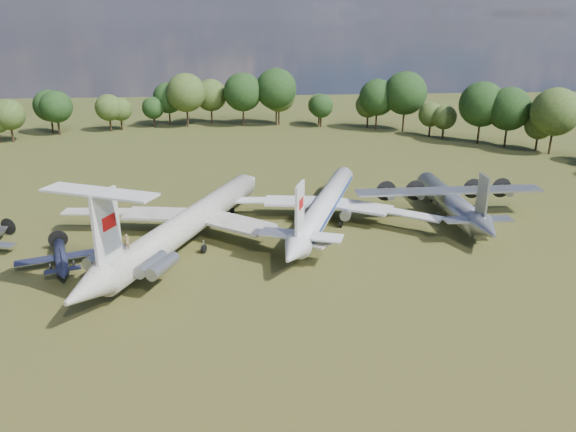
{
  "coord_description": "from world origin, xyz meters",
  "views": [
    {
      "loc": [
        6.15,
        -73.03,
        30.13
      ],
      "look_at": [
        12.43,
        -3.66,
        5.0
      ],
      "focal_mm": 35.0,
      "sensor_mm": 36.0,
      "label": 1
    }
  ],
  "objects_px": {
    "tu104_jet": "(325,209)",
    "an12_transport": "(450,205)",
    "small_prop_west": "(61,260)",
    "person_on_il62": "(127,242)",
    "il62_airliner": "(190,227)"
  },
  "relations": [
    {
      "from": "small_prop_west",
      "to": "person_on_il62",
      "type": "relative_size",
      "value": 7.8
    },
    {
      "from": "il62_airliner",
      "to": "small_prop_west",
      "type": "xyz_separation_m",
      "value": [
        -15.67,
        -6.06,
        -1.49
      ]
    },
    {
      "from": "an12_transport",
      "to": "small_prop_west",
      "type": "xyz_separation_m",
      "value": [
        -55.21,
        -13.49,
        -1.08
      ]
    },
    {
      "from": "tu104_jet",
      "to": "an12_transport",
      "type": "relative_size",
      "value": 1.41
    },
    {
      "from": "an12_transport",
      "to": "person_on_il62",
      "type": "bearing_deg",
      "value": -155.82
    },
    {
      "from": "tu104_jet",
      "to": "person_on_il62",
      "type": "bearing_deg",
      "value": -122.17
    },
    {
      "from": "il62_airliner",
      "to": "an12_transport",
      "type": "xyz_separation_m",
      "value": [
        39.54,
        7.43,
        -0.41
      ]
    },
    {
      "from": "an12_transport",
      "to": "il62_airliner",
      "type": "bearing_deg",
      "value": -169.51
    },
    {
      "from": "il62_airliner",
      "to": "small_prop_west",
      "type": "bearing_deg",
      "value": -134.71
    },
    {
      "from": "small_prop_west",
      "to": "person_on_il62",
      "type": "distance_m",
      "value": 13.06
    },
    {
      "from": "il62_airliner",
      "to": "tu104_jet",
      "type": "relative_size",
      "value": 1.13
    },
    {
      "from": "person_on_il62",
      "to": "il62_airliner",
      "type": "bearing_deg",
      "value": -112.86
    },
    {
      "from": "tu104_jet",
      "to": "il62_airliner",
      "type": "bearing_deg",
      "value": -141.23
    },
    {
      "from": "tu104_jet",
      "to": "an12_transport",
      "type": "distance_m",
      "value": 19.85
    },
    {
      "from": "small_prop_west",
      "to": "person_on_il62",
      "type": "height_order",
      "value": "person_on_il62"
    }
  ]
}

